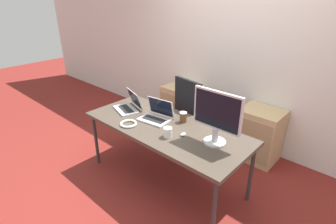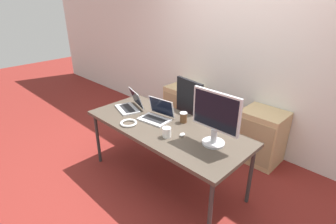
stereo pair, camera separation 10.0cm
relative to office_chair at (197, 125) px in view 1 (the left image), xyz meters
The scene contains 13 objects.
ground_plane 0.84m from the office_chair, 82.81° to the right, with size 14.00×14.00×0.00m, color maroon.
wall_back 1.13m from the office_chair, 82.58° to the left, with size 10.00×0.05×2.60m.
desk 0.78m from the office_chair, 82.81° to the right, with size 1.90×0.82×0.73m.
office_chair is the anchor object (origin of this frame).
cabinet_left 0.79m from the office_chair, 145.57° to the left, with size 0.52×0.45×0.71m.
cabinet_right 0.82m from the office_chair, 32.69° to the left, with size 0.52×0.45×0.71m.
laptop_left 0.96m from the office_chair, 127.32° to the right, with size 0.40×0.38×0.23m.
laptop_right 0.77m from the office_chair, 97.79° to the right, with size 0.37×0.31×0.23m.
monitor 1.13m from the office_chair, 44.18° to the right, with size 0.50×0.22×0.53m.
mouse 0.92m from the office_chair, 63.88° to the right, with size 0.04×0.07×0.03m.
coffee_cup_white 1.00m from the office_chair, 72.89° to the right, with size 0.09×0.09×0.10m.
coffee_cup_brown 0.67m from the office_chair, 71.37° to the right, with size 0.08×0.08×0.12m.
cable_coil 1.06m from the office_chair, 102.86° to the right, with size 0.19×0.19×0.03m.
Camera 1 is at (1.73, -1.87, 2.07)m, focal length 28.00 mm.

